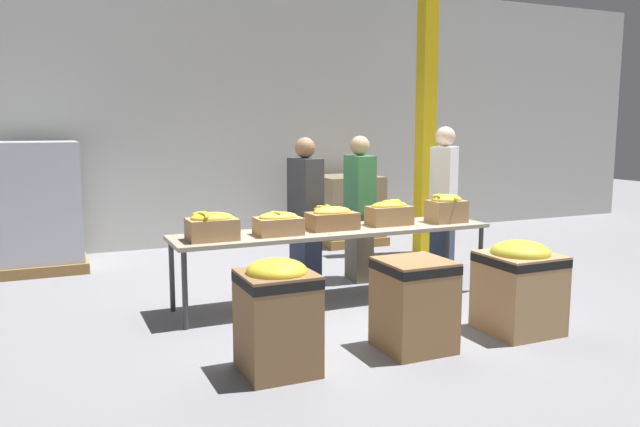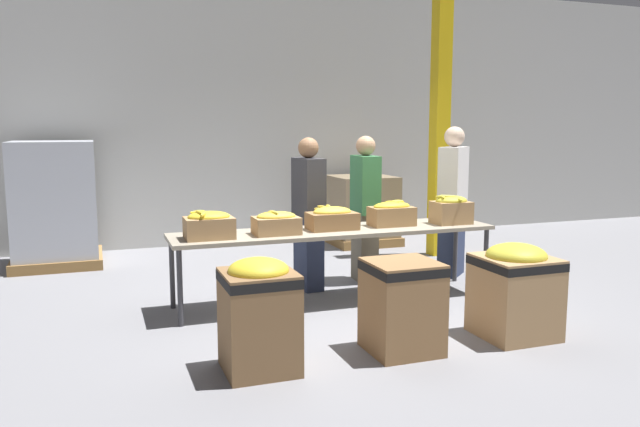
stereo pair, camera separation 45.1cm
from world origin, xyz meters
name	(u,v)px [view 1 (the left image)]	position (x,y,z in m)	size (l,w,h in m)	color
ground_plane	(335,300)	(0.00, 0.00, 0.00)	(30.00, 30.00, 0.00)	gray
wall_back	(234,112)	(0.00, 3.58, 2.00)	(16.00, 0.08, 4.00)	#B7B7B2
sorting_table	(335,234)	(0.00, 0.00, 0.70)	(3.33, 0.71, 0.75)	#9E937F
banana_box_0	(212,226)	(-1.30, -0.08, 0.88)	(0.45, 0.34, 0.28)	tan
banana_box_1	(278,223)	(-0.64, -0.07, 0.86)	(0.44, 0.31, 0.24)	tan
banana_box_2	(332,218)	(-0.03, 0.01, 0.86)	(0.49, 0.35, 0.25)	olive
banana_box_3	(389,213)	(0.64, 0.02, 0.87)	(0.46, 0.27, 0.27)	#A37A4C
banana_box_4	(446,208)	(1.30, -0.07, 0.91)	(0.39, 0.33, 0.32)	tan
volunteer_0	(444,201)	(1.72, 0.58, 0.89)	(0.51, 0.50, 1.78)	#2D3856
volunteer_1	(305,215)	(-0.10, 0.55, 0.83)	(0.26, 0.46, 1.67)	#2D3856
volunteer_2	(359,209)	(0.63, 0.67, 0.83)	(0.26, 0.47, 1.68)	#6B604C
donation_bin_0	(277,312)	(-1.19, -1.53, 0.45)	(0.53, 0.53, 0.85)	olive
donation_bin_1	(414,301)	(-0.03, -1.53, 0.39)	(0.54, 0.54, 0.73)	olive
donation_bin_2	(519,284)	(1.04, -1.53, 0.43)	(0.60, 0.60, 0.81)	tan
support_pillar	(426,110)	(2.18, 1.69, 2.00)	(0.21, 0.21, 4.00)	yellow
pallet_stack_0	(347,210)	(1.53, 2.82, 0.51)	(0.98, 0.98, 1.03)	olive
pallet_stack_1	(37,207)	(-2.78, 2.79, 0.79)	(1.09, 1.09, 1.60)	olive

